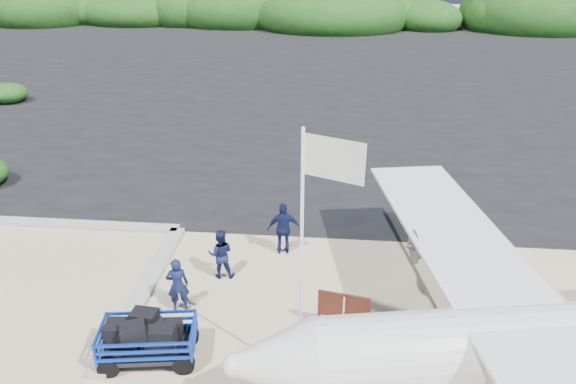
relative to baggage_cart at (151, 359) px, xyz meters
The scene contains 11 objects.
ground 3.60m from the baggage_cart, 19.60° to the left, with size 160.00×160.00×0.00m, color beige.
asphalt_apron 31.39m from the baggage_cart, 83.79° to the left, with size 90.00×50.00×0.04m, color #B2B2B2, non-canonical shape.
lagoon 6.23m from the baggage_cart, 154.20° to the left, with size 9.00×7.00×0.40m, color #B2B2B2, non-canonical shape.
vegetation_band 56.31m from the baggage_cart, 86.54° to the left, with size 124.00×8.00×4.40m, color #B2B2B2, non-canonical shape.
baggage_cart is the anchor object (origin of this frame).
flagpole 3.76m from the baggage_cart, ahead, with size 1.26×0.53×6.32m, color white, non-canonical shape.
signboard 5.01m from the baggage_cart, 17.59° to the left, with size 1.48×0.14×1.22m, color #562418, non-canonical shape.
crew_a 2.16m from the baggage_cart, 84.82° to the left, with size 0.61×0.40×1.68m, color #121943.
crew_b 3.89m from the baggage_cart, 74.16° to the left, with size 0.79×0.62×1.63m, color #121943.
crew_c 5.98m from the baggage_cart, 61.44° to the left, with size 1.08×0.45×1.84m, color #121943.
aircraft_large 31.10m from the baggage_cart, 60.99° to the left, with size 15.78×15.78×4.74m, color #B2B2B2, non-canonical shape.
Camera 1 is at (0.91, -10.52, 9.45)m, focal length 32.00 mm.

